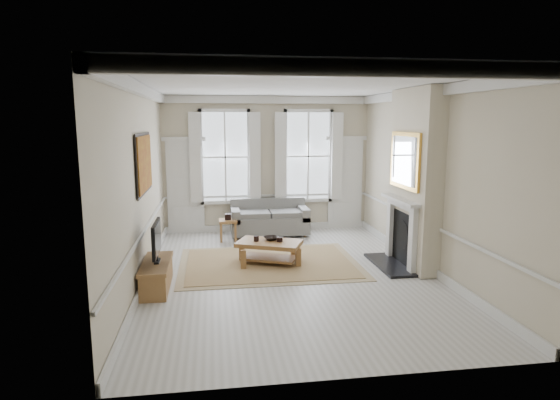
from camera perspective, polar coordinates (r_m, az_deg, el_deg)
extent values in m
plane|color=#B7B5AD|center=(8.73, 1.23, -8.99)|extent=(7.20, 7.20, 0.00)
plane|color=white|center=(8.30, 1.32, 13.86)|extent=(7.20, 7.20, 0.00)
plane|color=beige|center=(11.89, -1.61, 4.37)|extent=(5.20, 0.00, 5.20)
plane|color=beige|center=(8.32, -16.68, 1.72)|extent=(0.00, 7.20, 7.20)
plane|color=beige|center=(9.14, 17.58, 2.35)|extent=(0.00, 7.20, 7.20)
cube|color=silver|center=(11.85, -11.47, 1.49)|extent=(0.90, 0.08, 2.30)
cube|color=silver|center=(12.32, 7.95, 1.89)|extent=(0.90, 0.08, 2.30)
cube|color=#A1781B|center=(8.57, -16.24, 4.31)|extent=(0.05, 1.66, 1.06)
cube|color=beige|center=(9.25, 16.06, 2.50)|extent=(0.35, 1.70, 3.38)
cube|color=black|center=(9.43, 13.21, -7.67)|extent=(0.55, 1.50, 0.05)
cube|color=silver|center=(8.87, 15.85, -5.19)|extent=(0.10, 0.18, 1.15)
cube|color=silver|center=(9.85, 13.26, -3.61)|extent=(0.10, 0.18, 1.15)
cube|color=silver|center=(9.19, 14.39, 0.01)|extent=(0.20, 1.45, 0.06)
cube|color=black|center=(9.38, 14.73, -4.50)|extent=(0.02, 0.92, 1.00)
cube|color=gold|center=(9.13, 14.93, 4.67)|extent=(0.06, 1.26, 1.06)
cube|color=slate|center=(11.57, -1.29, -2.93)|extent=(1.88, 0.92, 0.43)
cube|color=slate|center=(11.84, -1.50, -0.79)|extent=(1.88, 0.20, 0.44)
cube|color=slate|center=(11.45, -5.48, -1.81)|extent=(0.20, 0.92, 0.30)
cube|color=slate|center=(11.65, 2.83, -1.58)|extent=(0.20, 0.92, 0.30)
cylinder|color=brown|center=(11.23, -5.25, -4.58)|extent=(0.06, 0.06, 0.08)
cylinder|color=brown|center=(12.07, 2.41, -3.54)|extent=(0.06, 0.06, 0.08)
cube|color=brown|center=(11.03, -6.37, -2.55)|extent=(0.42, 0.42, 0.06)
cube|color=brown|center=(10.93, -7.13, -4.03)|extent=(0.05, 0.05, 0.44)
cube|color=brown|center=(10.94, -5.50, -3.99)|extent=(0.05, 0.05, 0.44)
cube|color=brown|center=(11.24, -7.16, -3.66)|extent=(0.05, 0.05, 0.44)
cube|color=brown|center=(11.24, -5.58, -3.62)|extent=(0.05, 0.05, 0.44)
cube|color=tan|center=(9.31, -1.31, -7.71)|extent=(3.50, 2.60, 0.02)
cube|color=brown|center=(9.20, -1.32, -5.30)|extent=(1.40, 1.13, 0.08)
cube|color=brown|center=(8.97, -4.37, -7.24)|extent=(0.10, 0.10, 0.38)
cube|color=brown|center=(9.09, 2.10, -6.98)|extent=(0.10, 0.10, 0.38)
cube|color=brown|center=(9.46, -4.59, -6.35)|extent=(0.10, 0.10, 0.38)
cube|color=brown|center=(9.58, 1.54, -6.12)|extent=(0.10, 0.10, 0.38)
cylinder|color=black|center=(9.20, -2.91, -4.72)|extent=(0.11, 0.11, 0.11)
cylinder|color=black|center=(9.16, -0.04, -4.83)|extent=(0.12, 0.12, 0.09)
imported|color=black|center=(9.28, -1.09, -4.68)|extent=(0.37, 0.37, 0.07)
cube|color=brown|center=(8.20, -14.80, -8.86)|extent=(0.42, 1.30, 0.46)
cube|color=black|center=(8.12, -14.73, -7.21)|extent=(0.08, 0.30, 0.03)
cube|color=black|center=(8.02, -14.85, -4.54)|extent=(0.05, 0.90, 0.55)
cube|color=black|center=(8.02, -14.63, -4.54)|extent=(0.01, 0.83, 0.49)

